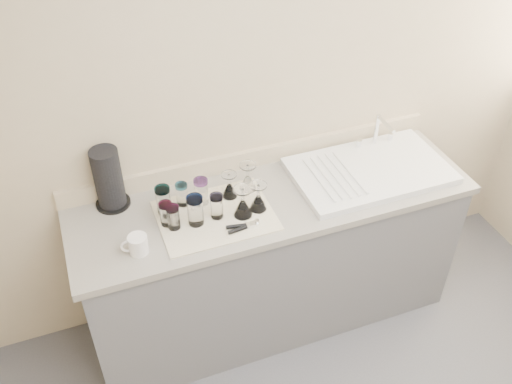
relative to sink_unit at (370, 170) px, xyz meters
name	(u,v)px	position (x,y,z in m)	size (l,w,h in m)	color
room_envelope	(439,273)	(-0.55, -1.20, 0.64)	(3.54, 3.50, 2.52)	#4D4D52
counter_unit	(272,259)	(-0.55, 0.00, -0.47)	(2.06, 0.62, 0.90)	#5E5E62
sink_unit	(370,170)	(0.00, 0.00, 0.00)	(0.82, 0.50, 0.22)	white
dish_towel	(215,215)	(-0.87, -0.04, -0.02)	(0.55, 0.42, 0.01)	white
tumbler_teal	(163,200)	(-1.09, 0.07, 0.06)	(0.07, 0.07, 0.15)	white
tumbler_cyan	(182,194)	(-1.00, 0.09, 0.05)	(0.06, 0.06, 0.12)	white
tumbler_purple	(201,191)	(-0.90, 0.07, 0.06)	(0.07, 0.07, 0.14)	white
tumbler_magenta	(173,217)	(-1.08, -0.06, 0.05)	(0.06, 0.06, 0.13)	white
tumbler_blue	(195,210)	(-0.97, -0.06, 0.07)	(0.08, 0.08, 0.16)	white
tumbler_lavender	(217,206)	(-0.87, -0.05, 0.05)	(0.06, 0.06, 0.13)	white
tumbler_extra	(166,213)	(-1.10, -0.02, 0.05)	(0.06, 0.06, 0.13)	white
goblet_back_left	(229,189)	(-0.76, 0.07, 0.04)	(0.08, 0.08, 0.14)	white
goblet_back_right	(248,181)	(-0.65, 0.09, 0.04)	(0.09, 0.09, 0.15)	white
goblet_front_left	(243,206)	(-0.74, -0.09, 0.04)	(0.09, 0.09, 0.16)	white
goblet_front_right	(258,201)	(-0.66, -0.07, 0.04)	(0.08, 0.08, 0.15)	white
can_opener	(243,227)	(-0.78, -0.18, 0.00)	(0.16, 0.06, 0.02)	silver
white_mug	(137,245)	(-1.27, -0.15, 0.03)	(0.13, 0.10, 0.09)	white
paper_towel_roll	(108,179)	(-1.32, 0.22, 0.14)	(0.17, 0.17, 0.32)	black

